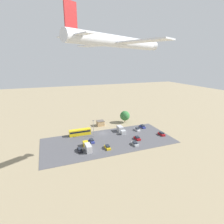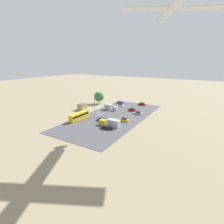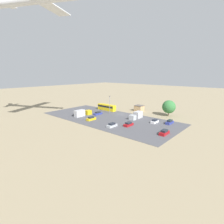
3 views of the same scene
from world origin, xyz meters
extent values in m
plane|color=gray|center=(0.00, 0.00, 0.00)|extent=(400.00, 400.00, 0.00)
cube|color=#4C4C51|center=(0.00, 9.64, 0.04)|extent=(63.55, 28.44, 0.08)
cube|color=tan|center=(-2.48, -12.15, 1.51)|extent=(4.15, 3.85, 3.01)
cube|color=#59514C|center=(-2.48, -12.15, 3.07)|extent=(4.39, 4.09, 0.12)
cube|color=gold|center=(11.87, -2.12, 1.68)|extent=(11.21, 2.53, 3.21)
cube|color=black|center=(11.87, -2.12, 2.26)|extent=(10.76, 2.57, 0.90)
cube|color=navy|center=(8.20, 8.15, 0.51)|extent=(1.71, 4.73, 0.86)
cube|color=#1E232D|center=(8.20, 8.15, 1.25)|extent=(1.44, 2.65, 0.63)
cube|color=gold|center=(3.25, 17.06, 0.52)|extent=(1.80, 4.26, 0.89)
cube|color=#1E232D|center=(3.25, 17.06, 1.29)|extent=(1.52, 2.39, 0.65)
cube|color=maroon|center=(-28.49, 13.19, 0.55)|extent=(1.90, 4.36, 0.94)
cube|color=#1E232D|center=(-28.49, 13.19, 1.36)|extent=(1.60, 2.44, 0.69)
cube|color=maroon|center=(-13.87, 13.24, 0.51)|extent=(1.91, 4.27, 0.86)
cube|color=#1E232D|center=(-13.87, 13.24, 1.26)|extent=(1.60, 2.39, 0.63)
cube|color=navy|center=(-24.67, 0.04, 0.54)|extent=(1.71, 4.51, 0.92)
cube|color=#1E232D|center=(-24.67, 0.04, 1.34)|extent=(1.44, 2.53, 0.68)
cube|color=#ADB2B7|center=(-9.88, 18.33, 0.50)|extent=(1.88, 4.40, 0.85)
cube|color=#1E232D|center=(-9.88, 18.33, 1.24)|extent=(1.58, 2.46, 0.62)
cube|color=black|center=(15.24, 14.95, 0.49)|extent=(1.85, 4.38, 0.82)
cube|color=#1E232D|center=(15.24, 14.95, 1.20)|extent=(1.55, 2.45, 0.60)
cube|color=silver|center=(-19.54, 2.87, 0.52)|extent=(1.74, 4.07, 0.87)
cube|color=#1E232D|center=(-19.54, 2.87, 1.27)|extent=(1.46, 2.28, 0.64)
cube|color=#ADB2B7|center=(-9.97, 4.84, 1.11)|extent=(2.55, 2.29, 2.07)
cube|color=#B2B2B7|center=(-9.97, 0.50, 1.56)|extent=(2.55, 4.08, 2.95)
cube|color=gold|center=(11.82, 11.18, 1.16)|extent=(2.31, 2.81, 2.16)
cube|color=#B2B2B7|center=(11.82, 16.49, 1.63)|extent=(2.31, 5.00, 3.09)
cylinder|color=brown|center=(-18.78, -12.11, 1.07)|extent=(0.36, 0.36, 2.14)
sphere|color=#337038|center=(-18.78, -12.11, 4.46)|extent=(6.16, 6.16, 6.16)
cylinder|color=gray|center=(5.65, 2.32, 4.37)|extent=(0.20, 0.20, 8.58)
cube|color=#4C4C51|center=(5.65, 2.32, 8.84)|extent=(0.90, 0.28, 0.20)
cube|color=silver|center=(6.07, 34.73, 42.53)|extent=(18.59, 30.59, 0.36)
cube|color=silver|center=(19.32, 41.34, 43.17)|extent=(7.25, 11.20, 0.24)
camera|label=1|loc=(26.46, 83.73, 37.52)|focal=28.00mm
camera|label=2|loc=(70.26, 50.27, 26.50)|focal=28.00mm
camera|label=3|loc=(-51.63, 66.01, 20.25)|focal=28.00mm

